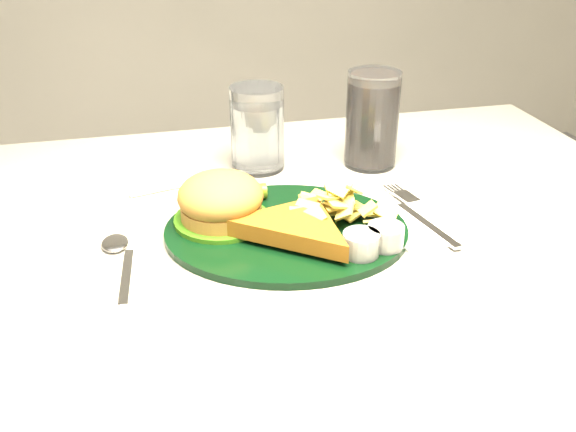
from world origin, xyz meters
The scene contains 6 objects.
dinner_plate centered at (0.04, -0.01, 0.78)m, with size 0.31×0.26×0.07m, color black, non-canonical shape.
water_glass centered at (0.04, 0.20, 0.81)m, with size 0.08×0.08×0.13m, color silver.
cola_glass centered at (0.22, 0.18, 0.82)m, with size 0.08×0.08×0.15m, color black.
fork_napkin centered at (0.22, -0.03, 0.76)m, with size 0.13×0.17×0.01m, color white, non-canonical shape.
spoon centered at (-0.16, -0.07, 0.76)m, with size 0.04×0.15×0.01m, color silver, non-canonical shape.
wrapped_straw centered at (-0.05, 0.17, 0.75)m, with size 0.22×0.08×0.01m, color silver, non-canonical shape.
Camera 1 is at (-0.12, -0.71, 1.15)m, focal length 40.00 mm.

